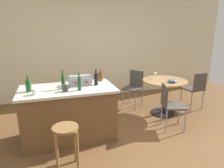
# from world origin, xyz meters

# --- Properties ---
(ground_plane) EXTENTS (8.80, 8.80, 0.00)m
(ground_plane) POSITION_xyz_m (0.00, 0.00, 0.00)
(ground_plane) COLOR brown
(back_wall) EXTENTS (8.00, 0.10, 2.70)m
(back_wall) POSITION_xyz_m (0.00, 2.62, 1.35)
(back_wall) COLOR beige
(back_wall) RESTS_ON ground_plane
(kitchen_island) EXTENTS (1.53, 0.81, 0.90)m
(kitchen_island) POSITION_xyz_m (-0.87, 0.48, 0.45)
(kitchen_island) COLOR brown
(kitchen_island) RESTS_ON ground_plane
(wooden_stool) EXTENTS (0.34, 0.34, 0.63)m
(wooden_stool) POSITION_xyz_m (-0.99, -0.34, 0.46)
(wooden_stool) COLOR olive
(wooden_stool) RESTS_ON ground_plane
(dining_table) EXTENTS (0.94, 0.94, 0.77)m
(dining_table) POSITION_xyz_m (1.22, 0.90, 0.58)
(dining_table) COLOR black
(dining_table) RESTS_ON ground_plane
(folding_chair_near) EXTENTS (0.43, 0.43, 0.88)m
(folding_chair_near) POSITION_xyz_m (2.03, 0.90, 0.53)
(folding_chair_near) COLOR #47423D
(folding_chair_near) RESTS_ON ground_plane
(folding_chair_far) EXTENTS (0.56, 0.56, 0.86)m
(folding_chair_far) POSITION_xyz_m (0.79, 1.53, 0.51)
(folding_chair_far) COLOR #47423D
(folding_chair_far) RESTS_ON ground_plane
(folding_chair_left) EXTENTS (0.50, 0.50, 0.86)m
(folding_chair_left) POSITION_xyz_m (0.95, 0.26, 0.50)
(folding_chair_left) COLOR #47423D
(folding_chair_left) RESTS_ON ground_plane
(toolbox) EXTENTS (0.38, 0.22, 0.16)m
(toolbox) POSITION_xyz_m (-0.64, 0.60, 0.98)
(toolbox) COLOR gray
(toolbox) RESTS_ON kitchen_island
(bottle_0) EXTENTS (0.06, 0.06, 0.28)m
(bottle_0) POSITION_xyz_m (-0.38, 0.51, 1.01)
(bottle_0) COLOR black
(bottle_0) RESTS_ON kitchen_island
(bottle_1) EXTENTS (0.08, 0.08, 0.25)m
(bottle_1) POSITION_xyz_m (-1.45, 0.45, 0.99)
(bottle_1) COLOR #194C23
(bottle_1) RESTS_ON kitchen_island
(bottle_2) EXTENTS (0.06, 0.06, 0.31)m
(bottle_2) POSITION_xyz_m (-0.93, 0.44, 1.02)
(bottle_2) COLOR #194C23
(bottle_2) RESTS_ON kitchen_island
(bottle_3) EXTENTS (0.06, 0.06, 0.28)m
(bottle_3) POSITION_xyz_m (-0.70, 0.29, 1.01)
(bottle_3) COLOR #194C23
(bottle_3) RESTS_ON kitchen_island
(bottle_4) EXTENTS (0.08, 0.08, 0.22)m
(bottle_4) POSITION_xyz_m (-0.24, 0.76, 0.98)
(bottle_4) COLOR #603314
(bottle_4) RESTS_ON kitchen_island
(cup_0) EXTENTS (0.12, 0.08, 0.10)m
(cup_0) POSITION_xyz_m (-0.91, 0.31, 0.95)
(cup_0) COLOR #383838
(cup_0) RESTS_ON kitchen_island
(cup_1) EXTENTS (0.12, 0.08, 0.09)m
(cup_1) POSITION_xyz_m (-1.35, 0.27, 0.95)
(cup_1) COLOR white
(cup_1) RESTS_ON kitchen_island
(wine_glass) EXTENTS (0.07, 0.07, 0.14)m
(wine_glass) POSITION_xyz_m (1.10, 1.12, 0.87)
(wine_glass) COLOR silver
(wine_glass) RESTS_ON dining_table
(serving_bowl) EXTENTS (0.18, 0.18, 0.07)m
(serving_bowl) POSITION_xyz_m (1.27, 0.69, 0.80)
(serving_bowl) COLOR #4C7099
(serving_bowl) RESTS_ON dining_table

